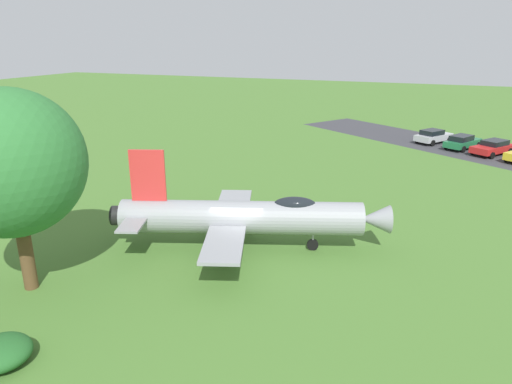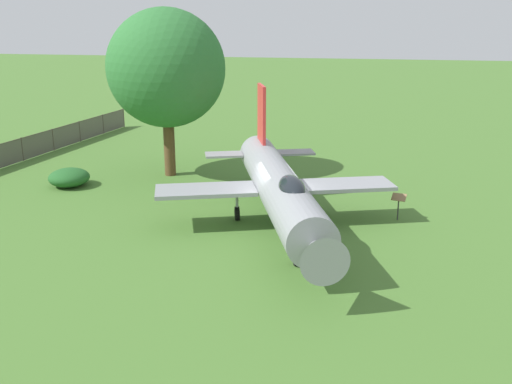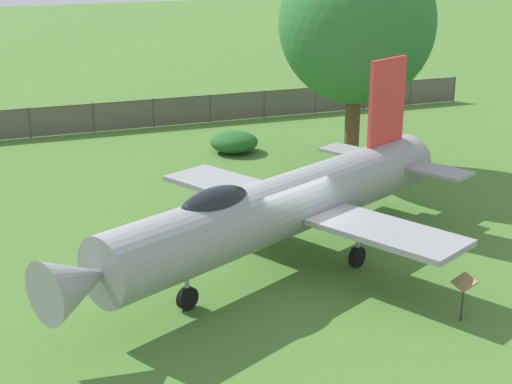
{
  "view_description": "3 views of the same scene",
  "coord_description": "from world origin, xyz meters",
  "px_view_note": "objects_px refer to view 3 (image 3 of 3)",
  "views": [
    {
      "loc": [
        9.06,
        -20.86,
        10.74
      ],
      "look_at": [
        0.5,
        0.81,
        3.0
      ],
      "focal_mm": 32.89,
      "sensor_mm": 36.0,
      "label": 1
    },
    {
      "loc": [
        22.52,
        3.65,
        8.46
      ],
      "look_at": [
        0.14,
        -0.9,
        1.56
      ],
      "focal_mm": 41.19,
      "sensor_mm": 36.0,
      "label": 2
    },
    {
      "loc": [
        9.84,
        16.87,
        8.65
      ],
      "look_at": [
        0.96,
        -0.01,
        2.32
      ],
      "focal_mm": 52.33,
      "sensor_mm": 36.0,
      "label": 3
    }
  ],
  "objects_px": {
    "shade_tree": "(356,24)",
    "shrub_near_fence": "(234,142)",
    "display_jet": "(278,207)",
    "info_plaque": "(464,288)"
  },
  "relations": [
    {
      "from": "display_jet",
      "to": "shade_tree",
      "type": "height_order",
      "value": "shade_tree"
    },
    {
      "from": "shade_tree",
      "to": "shrub_near_fence",
      "type": "distance_m",
      "value": 7.55
    },
    {
      "from": "display_jet",
      "to": "shade_tree",
      "type": "xyz_separation_m",
      "value": [
        -7.55,
        -7.33,
        3.93
      ]
    },
    {
      "from": "display_jet",
      "to": "shrub_near_fence",
      "type": "height_order",
      "value": "display_jet"
    },
    {
      "from": "info_plaque",
      "to": "shrub_near_fence",
      "type": "bearing_deg",
      "value": -96.78
    },
    {
      "from": "display_jet",
      "to": "shade_tree",
      "type": "distance_m",
      "value": 11.23
    },
    {
      "from": "display_jet",
      "to": "shrub_near_fence",
      "type": "relative_size",
      "value": 6.74
    },
    {
      "from": "shrub_near_fence",
      "to": "info_plaque",
      "type": "relative_size",
      "value": 1.83
    },
    {
      "from": "shade_tree",
      "to": "info_plaque",
      "type": "distance_m",
      "value": 14.01
    },
    {
      "from": "display_jet",
      "to": "shrub_near_fence",
      "type": "xyz_separation_m",
      "value": [
        -4.38,
        -11.67,
        -1.37
      ]
    }
  ]
}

